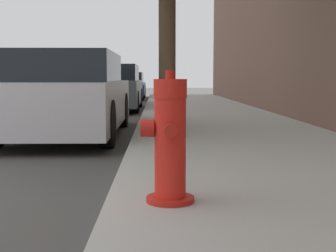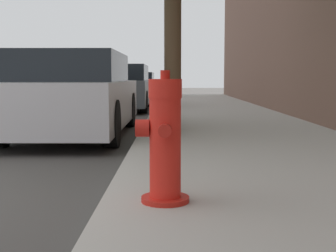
# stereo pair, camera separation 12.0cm
# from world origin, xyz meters

# --- Properties ---
(sidewalk_slab) EXTENTS (3.10, 40.00, 0.14)m
(sidewalk_slab) POSITION_xyz_m (3.75, 0.00, 0.07)
(sidewalk_slab) COLOR #A8A59E
(sidewalk_slab) RESTS_ON ground_plane
(fire_hydrant) EXTENTS (0.36, 0.37, 0.89)m
(fire_hydrant) POSITION_xyz_m (2.64, 0.01, 0.55)
(fire_hydrant) COLOR red
(fire_hydrant) RESTS_ON sidewalk_slab
(parked_car_near) EXTENTS (1.77, 4.53, 1.39)m
(parked_car_near) POSITION_xyz_m (1.06, 4.76, 0.68)
(parked_car_near) COLOR #B7B7BC
(parked_car_near) RESTS_ON ground_plane
(parked_car_mid) EXTENTS (1.83, 4.53, 1.35)m
(parked_car_mid) POSITION_xyz_m (1.12, 11.09, 0.66)
(parked_car_mid) COLOR #4C5156
(parked_car_mid) RESTS_ON ground_plane
(parked_car_far) EXTENTS (1.69, 4.33, 1.19)m
(parked_car_far) POSITION_xyz_m (1.14, 17.70, 0.59)
(parked_car_far) COLOR navy
(parked_car_far) RESTS_ON ground_plane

